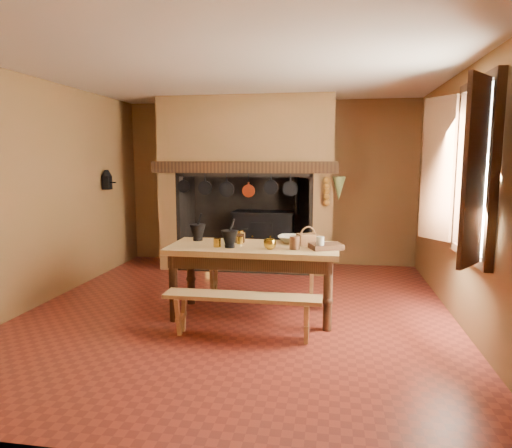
{
  "coord_description": "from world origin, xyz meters",
  "views": [
    {
      "loc": [
        1.07,
        -5.16,
        1.81
      ],
      "look_at": [
        0.17,
        0.3,
        1.02
      ],
      "focal_mm": 32.0,
      "sensor_mm": 36.0,
      "label": 1
    }
  ],
  "objects_px": {
    "coffee_grinder": "(240,237)",
    "wicker_basket": "(308,239)",
    "iron_range": "(264,238)",
    "work_table": "(253,257)",
    "bench_front": "(242,306)",
    "mixing_bowl": "(292,239)"
  },
  "relations": [
    {
      "from": "coffee_grinder",
      "to": "wicker_basket",
      "type": "bearing_deg",
      "value": -6.88
    },
    {
      "from": "iron_range",
      "to": "work_table",
      "type": "height_order",
      "value": "iron_range"
    },
    {
      "from": "work_table",
      "to": "bench_front",
      "type": "xyz_separation_m",
      "value": [
        -0.0,
        -0.67,
        -0.36
      ]
    },
    {
      "from": "iron_range",
      "to": "mixing_bowl",
      "type": "distance_m",
      "value": 2.42
    },
    {
      "from": "work_table",
      "to": "bench_front",
      "type": "relative_size",
      "value": 1.2
    },
    {
      "from": "mixing_bowl",
      "to": "iron_range",
      "type": "bearing_deg",
      "value": 106.28
    },
    {
      "from": "iron_range",
      "to": "wicker_basket",
      "type": "xyz_separation_m",
      "value": [
        0.86,
        -2.42,
        0.42
      ]
    },
    {
      "from": "bench_front",
      "to": "mixing_bowl",
      "type": "height_order",
      "value": "mixing_bowl"
    },
    {
      "from": "iron_range",
      "to": "wicker_basket",
      "type": "distance_m",
      "value": 2.6
    },
    {
      "from": "iron_range",
      "to": "bench_front",
      "type": "bearing_deg",
      "value": -85.61
    },
    {
      "from": "iron_range",
      "to": "coffee_grinder",
      "type": "xyz_separation_m",
      "value": [
        0.05,
        -2.37,
        0.41
      ]
    },
    {
      "from": "coffee_grinder",
      "to": "iron_range",
      "type": "bearing_deg",
      "value": 87.85
    },
    {
      "from": "mixing_bowl",
      "to": "wicker_basket",
      "type": "bearing_deg",
      "value": -33.45
    },
    {
      "from": "iron_range",
      "to": "wicker_basket",
      "type": "relative_size",
      "value": 5.84
    },
    {
      "from": "wicker_basket",
      "to": "mixing_bowl",
      "type": "bearing_deg",
      "value": 122.94
    },
    {
      "from": "coffee_grinder",
      "to": "wicker_basket",
      "type": "height_order",
      "value": "wicker_basket"
    },
    {
      "from": "bench_front",
      "to": "wicker_basket",
      "type": "height_order",
      "value": "wicker_basket"
    },
    {
      "from": "work_table",
      "to": "coffee_grinder",
      "type": "distance_m",
      "value": 0.34
    },
    {
      "from": "iron_range",
      "to": "bench_front",
      "type": "relative_size",
      "value": 1.0
    },
    {
      "from": "work_table",
      "to": "mixing_bowl",
      "type": "distance_m",
      "value": 0.53
    },
    {
      "from": "coffee_grinder",
      "to": "mixing_bowl",
      "type": "bearing_deg",
      "value": 3.63
    },
    {
      "from": "wicker_basket",
      "to": "work_table",
      "type": "bearing_deg",
      "value": 169.41
    }
  ]
}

